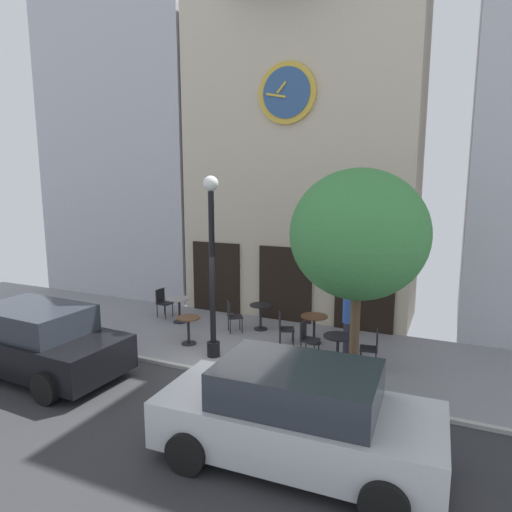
% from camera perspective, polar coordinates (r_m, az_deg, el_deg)
% --- Properties ---
extents(ground_plane, '(28.12, 9.87, 0.13)m').
position_cam_1_polar(ground_plane, '(9.95, -5.20, -16.26)').
color(ground_plane, gray).
extents(clock_building, '(7.25, 3.81, 11.52)m').
position_cam_1_polar(clock_building, '(14.80, 5.74, 15.80)').
color(clock_building, beige).
rests_on(clock_building, ground_plane).
extents(neighbor_building_left, '(6.45, 3.72, 13.19)m').
position_cam_1_polar(neighbor_building_left, '(18.80, -15.01, 16.28)').
color(neighbor_building_left, '#B2B2BC').
rests_on(neighbor_building_left, ground_plane).
extents(street_lamp, '(0.36, 0.36, 4.41)m').
position_cam_1_polar(street_lamp, '(10.83, -5.59, -1.45)').
color(street_lamp, black).
rests_on(street_lamp, ground_plane).
extents(street_tree, '(2.79, 2.51, 4.56)m').
position_cam_1_polar(street_tree, '(9.25, 12.85, 2.60)').
color(street_tree, brown).
rests_on(street_tree, ground_plane).
extents(cafe_table_leftmost, '(0.68, 0.68, 0.75)m').
position_cam_1_polar(cafe_table_leftmost, '(13.99, -9.70, -6.24)').
color(cafe_table_leftmost, black).
rests_on(cafe_table_leftmost, ground_plane).
extents(cafe_table_near_door, '(0.63, 0.63, 0.74)m').
position_cam_1_polar(cafe_table_near_door, '(12.17, -8.56, -8.78)').
color(cafe_table_near_door, black).
rests_on(cafe_table_near_door, ground_plane).
extents(cafe_table_center, '(0.64, 0.64, 0.75)m').
position_cam_1_polar(cafe_table_center, '(13.16, 0.59, -7.22)').
color(cafe_table_center, black).
rests_on(cafe_table_center, ground_plane).
extents(cafe_table_near_curb, '(0.72, 0.72, 0.75)m').
position_cam_1_polar(cafe_table_near_curb, '(12.19, 7.38, -8.50)').
color(cafe_table_near_curb, black).
rests_on(cafe_table_near_curb, ground_plane).
extents(cafe_table_center_left, '(0.68, 0.68, 0.75)m').
position_cam_1_polar(cafe_table_center_left, '(10.82, 10.32, -11.04)').
color(cafe_table_center_left, black).
rests_on(cafe_table_center_left, ground_plane).
extents(cafe_chair_facing_street, '(0.44, 0.44, 0.90)m').
position_cam_1_polar(cafe_chair_facing_street, '(14.65, -11.75, -5.55)').
color(cafe_chair_facing_street, black).
rests_on(cafe_chair_facing_street, ground_plane).
extents(cafe_chair_corner, '(0.53, 0.53, 0.90)m').
position_cam_1_polar(cafe_chair_corner, '(11.92, 3.50, -8.90)').
color(cafe_chair_corner, black).
rests_on(cafe_chair_corner, ground_plane).
extents(cafe_chair_under_awning, '(0.42, 0.42, 0.90)m').
position_cam_1_polar(cafe_chair_under_awning, '(11.25, 6.47, -10.10)').
color(cafe_chair_under_awning, black).
rests_on(cafe_chair_under_awning, ground_plane).
extents(cafe_chair_facing_wall, '(0.56, 0.56, 0.90)m').
position_cam_1_polar(cafe_chair_facing_wall, '(12.94, -3.04, -7.38)').
color(cafe_chair_facing_wall, black).
rests_on(cafe_chair_facing_wall, ground_plane).
extents(cafe_chair_outer, '(0.46, 0.46, 0.90)m').
position_cam_1_polar(cafe_chair_outer, '(10.91, 14.55, -10.98)').
color(cafe_chair_outer, black).
rests_on(cafe_chair_outer, ground_plane).
extents(pedestrian_blue, '(0.39, 0.39, 1.67)m').
position_cam_1_polar(pedestrian_blue, '(11.41, 11.69, -8.18)').
color(pedestrian_blue, '#2D2D38').
rests_on(pedestrian_blue, ground_plane).
extents(parked_car_black, '(4.37, 2.17, 1.55)m').
position_cam_1_polar(parked_car_black, '(11.38, -26.17, -9.59)').
color(parked_car_black, black).
rests_on(parked_car_black, ground_plane).
extents(parked_car_silver, '(4.36, 2.15, 1.55)m').
position_cam_1_polar(parked_car_silver, '(7.33, 5.19, -19.42)').
color(parked_car_silver, '#B7BABF').
rests_on(parked_car_silver, ground_plane).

